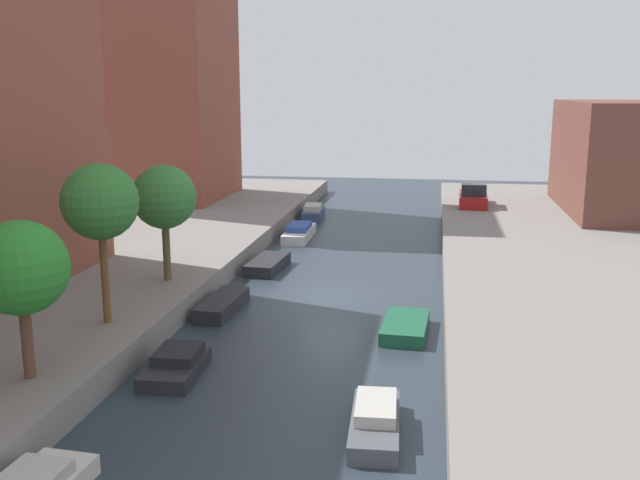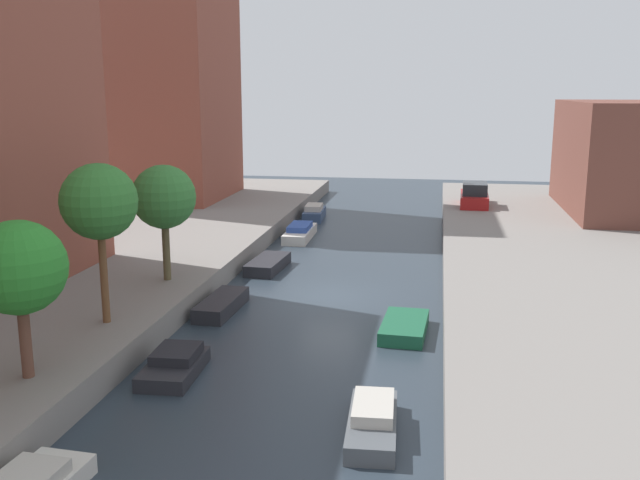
% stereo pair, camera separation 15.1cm
% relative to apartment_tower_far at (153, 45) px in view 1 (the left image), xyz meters
% --- Properties ---
extents(ground_plane, '(84.00, 84.00, 0.00)m').
position_rel_apartment_tower_far_xyz_m(ground_plane, '(16.00, -20.39, -12.07)').
color(ground_plane, '#28333D').
extents(quay_left, '(20.00, 64.00, 1.00)m').
position_rel_apartment_tower_far_xyz_m(quay_left, '(1.00, -20.39, -11.57)').
color(quay_left, gray).
rests_on(quay_left, ground_plane).
extents(apartment_tower_far, '(10.00, 10.03, 22.13)m').
position_rel_apartment_tower_far_xyz_m(apartment_tower_far, '(0.00, 0.00, 0.00)').
color(apartment_tower_far, brown).
rests_on(apartment_tower_far, quay_left).
extents(street_tree_1, '(2.64, 2.64, 4.53)m').
position_rel_apartment_tower_far_xyz_m(street_tree_1, '(9.31, -33.08, -7.88)').
color(street_tree_1, brown).
rests_on(street_tree_1, quay_left).
extents(street_tree_2, '(2.61, 2.61, 5.59)m').
position_rel_apartment_tower_far_xyz_m(street_tree_2, '(9.31, -28.20, -6.82)').
color(street_tree_2, brown).
rests_on(street_tree_2, quay_left).
extents(street_tree_3, '(2.69, 2.69, 4.93)m').
position_rel_apartment_tower_far_xyz_m(street_tree_3, '(9.31, -22.50, -7.51)').
color(street_tree_3, brown).
rests_on(street_tree_3, quay_left).
extents(parked_car, '(2.02, 4.66, 1.63)m').
position_rel_apartment_tower_far_xyz_m(parked_car, '(23.12, -0.39, -10.39)').
color(parked_car, maroon).
rests_on(parked_car, quay_right).
extents(moored_boat_left_1, '(1.70, 3.12, 0.80)m').
position_rel_apartment_tower_far_xyz_m(moored_boat_left_1, '(12.46, -30.01, -11.73)').
color(moored_boat_left_1, '#232328').
rests_on(moored_boat_left_1, ground_plane).
extents(moored_boat_left_2, '(1.39, 3.73, 0.60)m').
position_rel_apartment_tower_far_xyz_m(moored_boat_left_2, '(11.98, -23.45, -11.77)').
color(moored_boat_left_2, '#232328').
rests_on(moored_boat_left_2, ground_plane).
extents(moored_boat_left_3, '(1.67, 3.71, 0.58)m').
position_rel_apartment_tower_far_xyz_m(moored_boat_left_3, '(12.23, -16.41, -11.78)').
color(moored_boat_left_3, '#232328').
rests_on(moored_boat_left_3, ground_plane).
extents(moored_boat_left_4, '(1.49, 4.57, 0.90)m').
position_rel_apartment_tower_far_xyz_m(moored_boat_left_4, '(12.36, -8.68, -11.68)').
color(moored_boat_left_4, beige).
rests_on(moored_boat_left_4, ground_plane).
extents(moored_boat_left_5, '(1.53, 3.70, 1.04)m').
position_rel_apartment_tower_far_xyz_m(moored_boat_left_5, '(12.08, -2.00, -11.63)').
color(moored_boat_left_5, '#33476B').
rests_on(moored_boat_left_5, ground_plane).
extents(moored_boat_right_1, '(1.45, 3.58, 0.83)m').
position_rel_apartment_tower_far_xyz_m(moored_boat_right_1, '(19.11, -32.90, -11.72)').
color(moored_boat_right_1, '#4C5156').
rests_on(moored_boat_right_1, ground_plane).
extents(moored_boat_right_2, '(1.78, 3.40, 0.50)m').
position_rel_apartment_tower_far_xyz_m(moored_boat_right_2, '(19.55, -24.85, -11.82)').
color(moored_boat_right_2, '#195638').
rests_on(moored_boat_right_2, ground_plane).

